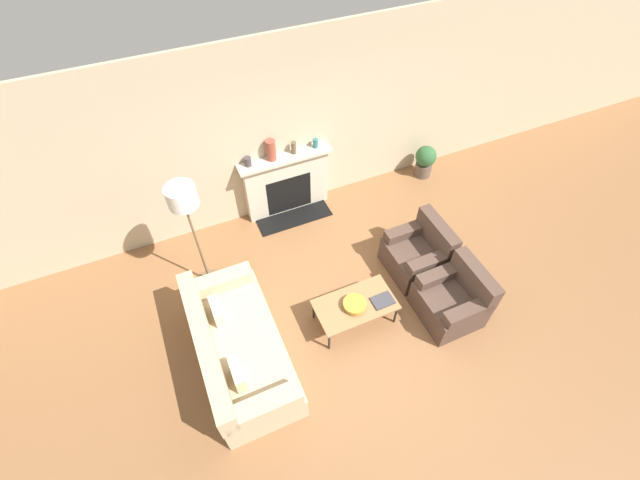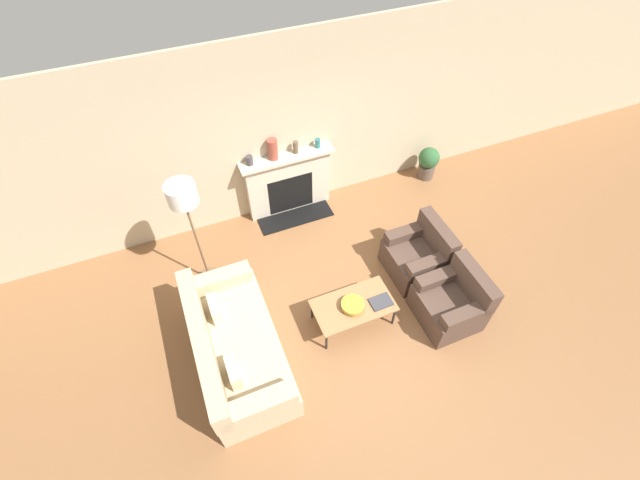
{
  "view_description": "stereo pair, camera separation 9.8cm",
  "coord_description": "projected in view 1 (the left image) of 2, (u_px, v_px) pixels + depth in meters",
  "views": [
    {
      "loc": [
        -1.78,
        -2.49,
        5.2
      ],
      "look_at": [
        -0.14,
        1.23,
        0.45
      ],
      "focal_mm": 24.0,
      "sensor_mm": 36.0,
      "label": 1
    },
    {
      "loc": [
        -1.69,
        -2.53,
        5.2
      ],
      "look_at": [
        -0.14,
        1.23,
        0.45
      ],
      "focal_mm": 24.0,
      "sensor_mm": 36.0,
      "label": 2
    }
  ],
  "objects": [
    {
      "name": "ground_plane",
      "position": [
        365.0,
        320.0,
        5.9
      ],
      "size": [
        18.0,
        18.0,
        0.0
      ],
      "primitive_type": "plane",
      "color": "brown"
    },
    {
      "name": "wall_back",
      "position": [
        291.0,
        129.0,
        6.36
      ],
      "size": [
        18.0,
        0.06,
        2.9
      ],
      "color": "#BCAD8E",
      "rests_on": "ground_plane"
    },
    {
      "name": "fireplace",
      "position": [
        287.0,
        184.0,
        6.92
      ],
      "size": [
        1.49,
        0.59,
        1.1
      ],
      "color": "beige",
      "rests_on": "ground_plane"
    },
    {
      "name": "couch",
      "position": [
        237.0,
        349.0,
        5.28
      ],
      "size": [
        0.96,
        2.0,
        0.84
      ],
      "rotation": [
        0.0,
        0.0,
        1.57
      ],
      "color": "tan",
      "rests_on": "ground_plane"
    },
    {
      "name": "armchair_near",
      "position": [
        453.0,
        300.0,
        5.74
      ],
      "size": [
        0.76,
        0.8,
        0.86
      ],
      "rotation": [
        0.0,
        0.0,
        -1.57
      ],
      "color": "#4C382D",
      "rests_on": "ground_plane"
    },
    {
      "name": "armchair_far",
      "position": [
        418.0,
        254.0,
        6.25
      ],
      "size": [
        0.76,
        0.8,
        0.86
      ],
      "rotation": [
        0.0,
        0.0,
        -1.57
      ],
      "color": "#4C382D",
      "rests_on": "ground_plane"
    },
    {
      "name": "coffee_table",
      "position": [
        355.0,
        305.0,
        5.63
      ],
      "size": [
        1.06,
        0.59,
        0.39
      ],
      "color": "olive",
      "rests_on": "ground_plane"
    },
    {
      "name": "bowl",
      "position": [
        355.0,
        304.0,
        5.55
      ],
      "size": [
        0.31,
        0.31,
        0.08
      ],
      "color": "#BC8E2D",
      "rests_on": "coffee_table"
    },
    {
      "name": "book",
      "position": [
        383.0,
        300.0,
        5.63
      ],
      "size": [
        0.29,
        0.21,
        0.02
      ],
      "rotation": [
        0.0,
        0.0,
        0.01
      ],
      "color": "#38383D",
      "rests_on": "coffee_table"
    },
    {
      "name": "floor_lamp",
      "position": [
        186.0,
        208.0,
        5.17
      ],
      "size": [
        0.38,
        0.38,
        1.86
      ],
      "color": "brown",
      "rests_on": "ground_plane"
    },
    {
      "name": "mantel_vase_left",
      "position": [
        248.0,
        162.0,
        6.29
      ],
      "size": [
        0.11,
        0.11,
        0.14
      ],
      "color": "#3D383D",
      "rests_on": "fireplace"
    },
    {
      "name": "mantel_vase_center_left",
      "position": [
        271.0,
        150.0,
        6.32
      ],
      "size": [
        0.15,
        0.15,
        0.33
      ],
      "color": "brown",
      "rests_on": "fireplace"
    },
    {
      "name": "mantel_vase_center_right",
      "position": [
        294.0,
        148.0,
        6.46
      ],
      "size": [
        0.08,
        0.08,
        0.2
      ],
      "color": "brown",
      "rests_on": "fireplace"
    },
    {
      "name": "mantel_vase_right",
      "position": [
        316.0,
        143.0,
        6.58
      ],
      "size": [
        0.08,
        0.08,
        0.15
      ],
      "color": "#28666B",
      "rests_on": "fireplace"
    },
    {
      "name": "potted_plant",
      "position": [
        425.0,
        160.0,
        7.63
      ],
      "size": [
        0.37,
        0.37,
        0.6
      ],
      "color": "brown",
      "rests_on": "ground_plane"
    }
  ]
}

